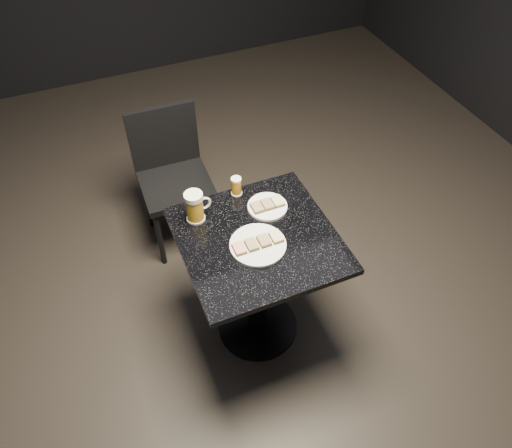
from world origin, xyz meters
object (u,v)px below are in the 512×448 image
Objects in this scene: table at (258,270)px; beer_tumbler at (236,186)px; chair at (172,171)px; plate_small at (267,207)px; beer_mug at (195,207)px; plate_large at (258,245)px.

beer_tumbler is at bearing 86.61° from table.
chair is at bearing 108.52° from beer_tumbler.
beer_tumbler is (-0.10, 0.15, 0.04)m from plate_small.
plate_small is 1.21× the size of beer_mug.
beer_tumbler reaches higher than plate_small.
chair is (-0.29, 0.73, -0.26)m from plate_small.
table is at bearing 67.98° from plate_large.
plate_large is 0.34× the size of table.
plate_small reaches higher than table.
table is 7.65× the size of beer_tumbler.
plate_large is 0.36m from beer_tumbler.
plate_large reaches higher than table.
chair is (-0.16, 0.94, -0.26)m from plate_large.
beer_mug is at bearing -159.65° from beer_tumbler.
beer_tumbler reaches higher than plate_large.
beer_tumbler is (0.04, 0.36, 0.04)m from plate_large.
beer_tumbler is 0.11× the size of chair.
chair reaches higher than beer_tumbler.
chair is at bearing 111.87° from plate_small.
chair is at bearing 99.50° from plate_large.
chair is at bearing 86.32° from beer_mug.
beer_tumbler is at bearing 84.02° from plate_large.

